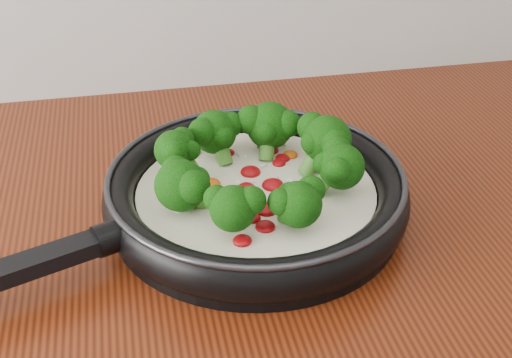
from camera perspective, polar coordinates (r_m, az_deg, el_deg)
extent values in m
cylinder|color=black|center=(0.79, 0.00, -2.67)|extent=(0.43, 0.43, 0.01)
torus|color=black|center=(0.78, 0.00, -1.11)|extent=(0.45, 0.45, 0.04)
torus|color=#2D2D33|center=(0.77, 0.00, 0.37)|extent=(0.44, 0.44, 0.01)
cube|color=black|center=(0.70, -19.14, -7.07)|extent=(0.20, 0.10, 0.02)
cylinder|color=black|center=(0.71, -12.16, -4.84)|extent=(0.04, 0.04, 0.03)
cylinder|color=white|center=(0.78, 0.00, -1.57)|extent=(0.35, 0.35, 0.02)
ellipsoid|color=#96070C|center=(0.81, -0.47, 0.59)|extent=(0.03, 0.03, 0.01)
ellipsoid|color=#96070C|center=(0.84, 2.26, 1.75)|extent=(0.02, 0.02, 0.01)
ellipsoid|color=#D5550D|center=(0.76, -1.41, -1.67)|extent=(0.02, 0.02, 0.01)
ellipsoid|color=#96070C|center=(0.85, 1.29, 2.43)|extent=(0.03, 0.03, 0.01)
ellipsoid|color=#96070C|center=(0.85, -5.53, 2.28)|extent=(0.03, 0.03, 0.01)
ellipsoid|color=#D5550D|center=(0.84, 2.90, 2.03)|extent=(0.03, 0.03, 0.01)
ellipsoid|color=#96070C|center=(0.74, -2.42, -2.48)|extent=(0.02, 0.02, 0.01)
ellipsoid|color=#96070C|center=(0.78, -0.82, -0.78)|extent=(0.03, 0.03, 0.01)
ellipsoid|color=#D5550D|center=(0.77, 4.43, -1.28)|extent=(0.04, 0.04, 0.01)
ellipsoid|color=#96070C|center=(0.74, 0.90, -2.61)|extent=(0.03, 0.03, 0.01)
ellipsoid|color=#96070C|center=(0.76, -0.28, -1.35)|extent=(0.02, 0.02, 0.01)
ellipsoid|color=#D5550D|center=(0.77, -0.30, -1.24)|extent=(0.03, 0.03, 0.01)
ellipsoid|color=#96070C|center=(0.73, -0.28, -3.33)|extent=(0.02, 0.02, 0.01)
ellipsoid|color=#96070C|center=(0.83, 1.95, 1.35)|extent=(0.02, 0.02, 0.01)
ellipsoid|color=#D5550D|center=(0.78, -3.86, -0.46)|extent=(0.02, 0.02, 0.01)
ellipsoid|color=#96070C|center=(0.85, -2.34, 2.21)|extent=(0.02, 0.02, 0.01)
ellipsoid|color=#96070C|center=(0.69, -1.17, -5.24)|extent=(0.02, 0.02, 0.01)
ellipsoid|color=#D5550D|center=(0.74, -1.92, -2.86)|extent=(0.04, 0.04, 0.01)
ellipsoid|color=#96070C|center=(0.78, 1.42, -0.53)|extent=(0.04, 0.04, 0.01)
ellipsoid|color=#96070C|center=(0.71, 0.79, -4.05)|extent=(0.03, 0.03, 0.01)
ellipsoid|color=white|center=(0.84, -5.04, 1.76)|extent=(0.01, 0.01, 0.00)
ellipsoid|color=white|center=(0.78, -0.97, -0.54)|extent=(0.01, 0.01, 0.00)
ellipsoid|color=white|center=(0.79, 1.61, 0.07)|extent=(0.01, 0.01, 0.00)
ellipsoid|color=white|center=(0.84, -1.49, 2.14)|extent=(0.00, 0.01, 0.00)
ellipsoid|color=white|center=(0.74, -6.64, -2.72)|extent=(0.01, 0.01, 0.00)
ellipsoid|color=white|center=(0.87, 2.28, 3.00)|extent=(0.01, 0.01, 0.00)
ellipsoid|color=white|center=(0.78, -1.19, -0.95)|extent=(0.01, 0.01, 0.00)
ellipsoid|color=white|center=(0.79, 2.87, -0.08)|extent=(0.01, 0.01, 0.00)
ellipsoid|color=white|center=(0.84, -0.89, 1.99)|extent=(0.01, 0.01, 0.00)
ellipsoid|color=white|center=(0.78, 0.02, -0.71)|extent=(0.01, 0.01, 0.00)
ellipsoid|color=white|center=(0.79, -1.52, -0.27)|extent=(0.01, 0.01, 0.00)
ellipsoid|color=white|center=(0.75, -1.14, -2.19)|extent=(0.01, 0.01, 0.00)
ellipsoid|color=white|center=(0.76, -0.33, -1.67)|extent=(0.01, 0.01, 0.00)
ellipsoid|color=white|center=(0.77, 0.49, -1.11)|extent=(0.00, 0.01, 0.00)
ellipsoid|color=white|center=(0.86, -5.72, 2.47)|extent=(0.01, 0.01, 0.00)
ellipsoid|color=white|center=(0.86, 0.17, 2.82)|extent=(0.01, 0.01, 0.00)
ellipsoid|color=white|center=(0.85, 1.99, 2.25)|extent=(0.01, 0.01, 0.00)
ellipsoid|color=white|center=(0.78, -0.59, -0.71)|extent=(0.01, 0.01, 0.00)
ellipsoid|color=white|center=(0.79, -0.35, -0.17)|extent=(0.01, 0.01, 0.00)
ellipsoid|color=white|center=(0.82, 0.62, 1.15)|extent=(0.01, 0.01, 0.00)
ellipsoid|color=white|center=(0.72, 0.42, -3.80)|extent=(0.01, 0.01, 0.00)
cylinder|color=#519831|center=(0.80, 4.79, 1.63)|extent=(0.04, 0.03, 0.04)
sphere|color=black|center=(0.80, 5.98, 3.28)|extent=(0.08, 0.08, 0.06)
sphere|color=black|center=(0.81, 4.76, 4.37)|extent=(0.05, 0.05, 0.04)
sphere|color=black|center=(0.78, 6.66, 2.95)|extent=(0.04, 0.04, 0.03)
sphere|color=black|center=(0.79, 4.83, 3.10)|extent=(0.04, 0.04, 0.03)
cylinder|color=#519831|center=(0.83, 0.96, 2.80)|extent=(0.03, 0.04, 0.04)
sphere|color=black|center=(0.84, 1.17, 4.55)|extent=(0.08, 0.08, 0.06)
sphere|color=black|center=(0.83, -0.40, 5.00)|extent=(0.05, 0.05, 0.04)
sphere|color=black|center=(0.83, 2.64, 4.67)|extent=(0.04, 0.04, 0.03)
sphere|color=black|center=(0.82, 0.95, 4.07)|extent=(0.04, 0.04, 0.03)
cylinder|color=#519831|center=(0.82, -2.87, 2.37)|extent=(0.03, 0.04, 0.04)
sphere|color=black|center=(0.83, -3.52, 3.98)|extent=(0.07, 0.07, 0.05)
sphere|color=black|center=(0.81, -4.55, 3.97)|extent=(0.04, 0.04, 0.03)
sphere|color=black|center=(0.83, -2.16, 4.63)|extent=(0.04, 0.04, 0.03)
sphere|color=black|center=(0.81, -2.83, 3.59)|extent=(0.03, 0.03, 0.03)
cylinder|color=#519831|center=(0.79, -5.49, 0.90)|extent=(0.04, 0.03, 0.04)
sphere|color=black|center=(0.78, -6.89, 2.43)|extent=(0.06, 0.06, 0.05)
sphere|color=black|center=(0.76, -6.89, 2.31)|extent=(0.04, 0.04, 0.03)
sphere|color=black|center=(0.79, -6.23, 3.41)|extent=(0.03, 0.03, 0.03)
sphere|color=black|center=(0.77, -5.55, 2.42)|extent=(0.03, 0.03, 0.02)
cylinder|color=#519831|center=(0.74, -5.08, -1.42)|extent=(0.04, 0.03, 0.04)
sphere|color=black|center=(0.73, -6.37, -0.56)|extent=(0.07, 0.07, 0.06)
sphere|color=black|center=(0.71, -5.25, -0.65)|extent=(0.05, 0.05, 0.04)
sphere|color=black|center=(0.74, -6.74, 0.72)|extent=(0.04, 0.04, 0.03)
sphere|color=black|center=(0.73, -4.99, -0.03)|extent=(0.04, 0.04, 0.03)
cylinder|color=#519831|center=(0.71, -1.54, -3.02)|extent=(0.03, 0.04, 0.04)
sphere|color=black|center=(0.68, -1.96, -2.50)|extent=(0.06, 0.06, 0.05)
sphere|color=black|center=(0.68, -0.36, -1.83)|extent=(0.04, 0.04, 0.03)
sphere|color=black|center=(0.69, -3.32, -1.65)|extent=(0.04, 0.04, 0.03)
sphere|color=black|center=(0.70, -1.52, -1.49)|extent=(0.03, 0.03, 0.02)
cylinder|color=#519831|center=(0.71, 2.85, -2.73)|extent=(0.03, 0.04, 0.04)
sphere|color=black|center=(0.69, 3.61, -2.16)|extent=(0.06, 0.06, 0.05)
sphere|color=black|center=(0.70, 4.64, -0.91)|extent=(0.04, 0.04, 0.03)
sphere|color=black|center=(0.68, 2.13, -1.94)|extent=(0.04, 0.04, 0.03)
sphere|color=black|center=(0.70, 2.80, -1.24)|extent=(0.03, 0.03, 0.02)
cylinder|color=#519831|center=(0.76, 5.71, -0.24)|extent=(0.04, 0.03, 0.04)
sphere|color=black|center=(0.75, 7.23, 1.04)|extent=(0.07, 0.07, 0.05)
sphere|color=black|center=(0.76, 6.86, 2.36)|extent=(0.04, 0.04, 0.03)
sphere|color=black|center=(0.73, 6.85, 0.73)|extent=(0.04, 0.04, 0.03)
sphere|color=black|center=(0.75, 5.76, 1.30)|extent=(0.03, 0.03, 0.03)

